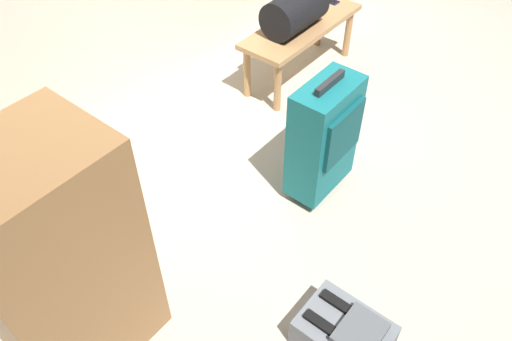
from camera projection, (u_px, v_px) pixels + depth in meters
name	position (u px, v px, depth m)	size (l,w,h in m)	color
ground_plane	(353.00, 178.00, 2.98)	(6.60, 6.60, 0.00)	#B2A893
bench	(301.00, 32.00, 3.50)	(1.00, 0.36, 0.41)	#A87A4C
duffel_bag_black	(295.00, 11.00, 3.31)	(0.44, 0.26, 0.34)	black
cell_phone	(329.00, 1.00, 3.68)	(0.07, 0.14, 0.01)	#191E4C
suitcase_upright_teal	(324.00, 137.00, 2.65)	(0.40, 0.24, 0.74)	#14666B
backpack_grey	(344.00, 335.00, 2.17)	(0.28, 0.38, 0.21)	slate
side_cabinet	(59.00, 264.00, 1.89)	(0.56, 0.44, 1.10)	olive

